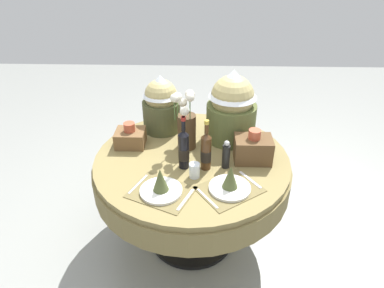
# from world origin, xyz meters

# --- Properties ---
(ground) EXTENTS (8.00, 8.00, 0.00)m
(ground) POSITION_xyz_m (0.00, 0.00, 0.00)
(ground) COLOR gray
(dining_table) EXTENTS (1.30, 1.30, 0.73)m
(dining_table) POSITION_xyz_m (0.00, 0.00, 0.60)
(dining_table) COLOR olive
(dining_table) RESTS_ON ground
(place_setting_left) EXTENTS (0.42, 0.38, 0.16)m
(place_setting_left) POSITION_xyz_m (-0.16, -0.36, 0.78)
(place_setting_left) COLOR brown
(place_setting_left) RESTS_ON dining_table
(place_setting_right) EXTENTS (0.43, 0.41, 0.16)m
(place_setting_right) POSITION_xyz_m (0.23, -0.33, 0.78)
(place_setting_right) COLOR brown
(place_setting_right) RESTS_ON dining_table
(flower_vase) EXTENTS (0.16, 0.23, 0.42)m
(flower_vase) POSITION_xyz_m (-0.04, 0.13, 0.91)
(flower_vase) COLOR #47331E
(flower_vase) RESTS_ON dining_table
(wine_bottle_left) EXTENTS (0.07, 0.07, 0.33)m
(wine_bottle_left) POSITION_xyz_m (0.09, -0.12, 0.86)
(wine_bottle_left) COLOR #422814
(wine_bottle_left) RESTS_ON dining_table
(wine_bottle_centre) EXTENTS (0.07, 0.07, 0.35)m
(wine_bottle_centre) POSITION_xyz_m (-0.05, -0.11, 0.87)
(wine_bottle_centre) COLOR black
(wine_bottle_centre) RESTS_ON dining_table
(tumbler_mid) EXTENTS (0.06, 0.06, 0.09)m
(tumbler_mid) POSITION_xyz_m (0.02, -0.21, 0.78)
(tumbler_mid) COLOR silver
(tumbler_mid) RESTS_ON dining_table
(pepper_mill) EXTENTS (0.05, 0.05, 0.19)m
(pepper_mill) POSITION_xyz_m (0.21, -0.11, 0.82)
(pepper_mill) COLOR black
(pepper_mill) RESTS_ON dining_table
(gift_tub_back_left) EXTENTS (0.27, 0.27, 0.42)m
(gift_tub_back_left) POSITION_xyz_m (-0.23, 0.37, 0.96)
(gift_tub_back_left) COLOR #474C2D
(gift_tub_back_left) RESTS_ON dining_table
(gift_tub_back_right) EXTENTS (0.34, 0.34, 0.51)m
(gift_tub_back_right) POSITION_xyz_m (0.26, 0.26, 1.00)
(gift_tub_back_right) COLOR #566033
(gift_tub_back_right) RESTS_ON dining_table
(woven_basket_side_left) EXTENTS (0.20, 0.17, 0.17)m
(woven_basket_side_left) POSITION_xyz_m (-0.42, 0.14, 0.80)
(woven_basket_side_left) COLOR brown
(woven_basket_side_left) RESTS_ON dining_table
(woven_basket_side_right) EXTENTS (0.23, 0.17, 0.22)m
(woven_basket_side_right) POSITION_xyz_m (0.39, -0.02, 0.82)
(woven_basket_side_right) COLOR brown
(woven_basket_side_right) RESTS_ON dining_table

